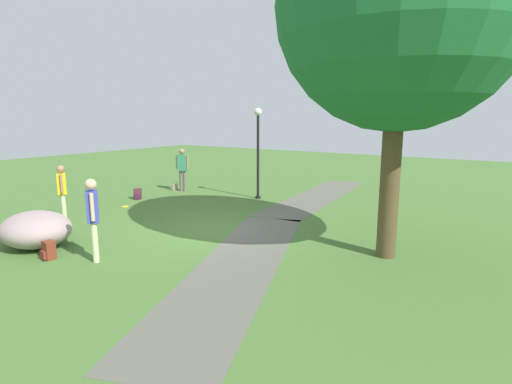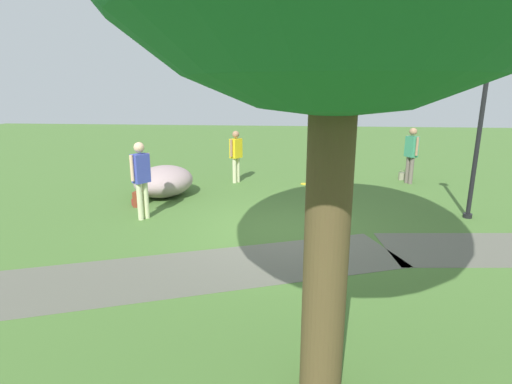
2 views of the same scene
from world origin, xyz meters
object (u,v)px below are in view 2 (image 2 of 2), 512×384
(man_near_boulder, at_px, (141,175))
(passerby_on_path, at_px, (236,153))
(lamp_post, at_px, (480,129))
(spare_backpack_on_lawn, at_px, (339,174))
(woman_with_handbag, at_px, (411,151))
(backpack_by_boulder, at_px, (138,199))
(frisbee_on_grass, at_px, (304,184))
(lawn_boulder, at_px, (164,181))
(handbag_on_grass, at_px, (404,176))

(man_near_boulder, xyz_separation_m, passerby_on_path, (-1.63, -3.85, -0.09))
(lamp_post, bearing_deg, man_near_boulder, 6.01)
(lamp_post, distance_m, man_near_boulder, 7.68)
(lamp_post, xyz_separation_m, spare_backpack_on_lawn, (2.62, -3.71, -1.90))
(man_near_boulder, distance_m, spare_backpack_on_lawn, 6.75)
(woman_with_handbag, xyz_separation_m, man_near_boulder, (7.12, 4.25, 0.02))
(backpack_by_boulder, xyz_separation_m, frisbee_on_grass, (-4.31, -2.85, -0.18))
(man_near_boulder, bearing_deg, frisbee_on_grass, -134.98)
(lamp_post, height_order, passerby_on_path, lamp_post)
(lamp_post, xyz_separation_m, woman_with_handbag, (0.45, -3.45, -1.06))
(lamp_post, relative_size, frisbee_on_grass, 14.30)
(lawn_boulder, distance_m, backpack_by_boulder, 1.16)
(lawn_boulder, height_order, man_near_boulder, man_near_boulder)
(handbag_on_grass, relative_size, backpack_by_boulder, 0.83)
(lamp_post, bearing_deg, handbag_on_grass, -83.18)
(backpack_by_boulder, distance_m, frisbee_on_grass, 5.17)
(lawn_boulder, bearing_deg, woman_with_handbag, -163.22)
(spare_backpack_on_lawn, xyz_separation_m, frisbee_on_grass, (1.14, 0.69, -0.18))
(lawn_boulder, relative_size, passerby_on_path, 1.27)
(lamp_post, distance_m, spare_backpack_on_lawn, 4.92)
(passerby_on_path, xyz_separation_m, frisbee_on_grass, (-2.18, 0.04, -0.95))
(lamp_post, bearing_deg, spare_backpack_on_lawn, -54.82)
(lamp_post, xyz_separation_m, lawn_boulder, (7.74, -1.25, -1.67))
(man_near_boulder, bearing_deg, lawn_boulder, -85.27)
(lawn_boulder, bearing_deg, man_near_boulder, 94.73)
(handbag_on_grass, relative_size, spare_backpack_on_lawn, 0.83)
(spare_backpack_on_lawn, bearing_deg, backpack_by_boulder, 33.03)
(lamp_post, height_order, lawn_boulder, lamp_post)
(lamp_post, relative_size, man_near_boulder, 1.87)
(man_near_boulder, bearing_deg, woman_with_handbag, -149.18)
(lawn_boulder, relative_size, backpack_by_boulder, 5.27)
(backpack_by_boulder, bearing_deg, woman_with_handbag, -156.67)
(woman_with_handbag, bearing_deg, lawn_boulder, 16.78)
(passerby_on_path, distance_m, handbag_on_grass, 5.60)
(spare_backpack_on_lawn, relative_size, frisbee_on_grass, 1.70)
(passerby_on_path, distance_m, frisbee_on_grass, 2.38)
(lamp_post, height_order, man_near_boulder, lamp_post)
(lawn_boulder, xyz_separation_m, backpack_by_boulder, (0.33, 1.09, -0.23))
(frisbee_on_grass, bearing_deg, handbag_on_grass, -164.36)
(lamp_post, bearing_deg, lawn_boulder, -9.20)
(lamp_post, height_order, frisbee_on_grass, lamp_post)
(man_near_boulder, relative_size, passerby_on_path, 1.08)
(woman_with_handbag, bearing_deg, lamp_post, 97.37)
(man_near_boulder, height_order, frisbee_on_grass, man_near_boulder)
(handbag_on_grass, xyz_separation_m, spare_backpack_on_lawn, (2.15, 0.23, 0.05))
(lamp_post, height_order, backpack_by_boulder, lamp_post)
(lamp_post, xyz_separation_m, backpack_by_boulder, (8.07, -0.17, -1.90))
(man_near_boulder, relative_size, backpack_by_boulder, 4.49)
(woman_with_handbag, relative_size, spare_backpack_on_lawn, 4.41)
(lawn_boulder, bearing_deg, handbag_on_grass, -159.73)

